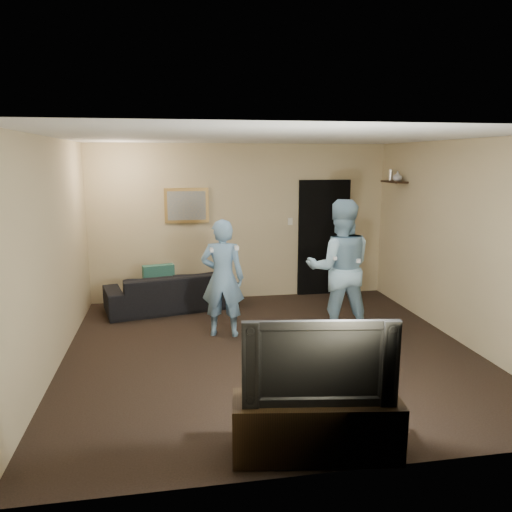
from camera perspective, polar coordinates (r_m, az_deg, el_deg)
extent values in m
plane|color=black|center=(6.35, 1.61, -10.73)|extent=(5.00, 5.00, 0.00)
cube|color=silver|center=(5.90, 1.75, 13.44)|extent=(5.00, 5.00, 0.04)
cube|color=tan|center=(8.42, -1.75, 3.87)|extent=(5.00, 0.04, 2.60)
cube|color=tan|center=(3.64, 9.65, -5.99)|extent=(5.00, 0.04, 2.60)
cube|color=tan|center=(6.01, -22.37, 0.11)|extent=(0.04, 5.00, 2.60)
cube|color=tan|center=(6.93, 22.38, 1.47)|extent=(0.04, 5.00, 2.60)
imported|color=black|center=(8.03, -9.67, -3.96)|extent=(2.14, 1.21, 0.59)
cube|color=#1A4E44|center=(7.99, -11.05, -2.71)|extent=(0.50, 0.26, 0.48)
cube|color=olive|center=(8.28, -7.94, 5.74)|extent=(0.72, 0.05, 0.57)
cube|color=slate|center=(8.26, -7.93, 5.72)|extent=(0.62, 0.01, 0.47)
cube|color=black|center=(8.76, 7.73, 2.07)|extent=(0.90, 0.06, 2.00)
cube|color=silver|center=(8.56, 3.93, 3.97)|extent=(0.08, 0.02, 0.12)
cube|color=black|center=(8.38, 15.51, 8.18)|extent=(0.20, 0.60, 0.03)
imported|color=silver|center=(8.28, 15.87, 8.77)|extent=(0.15, 0.15, 0.15)
cylinder|color=silver|center=(8.51, 15.14, 8.94)|extent=(0.06, 0.06, 0.18)
cube|color=black|center=(4.24, 6.91, -18.78)|extent=(1.39, 0.62, 0.48)
imported|color=black|center=(3.99, 7.11, -11.51)|extent=(1.20, 0.33, 0.69)
imported|color=#6B94BA|center=(6.66, -3.84, -2.54)|extent=(0.65, 0.50, 1.58)
cube|color=white|center=(6.34, -5.11, 0.70)|extent=(0.04, 0.14, 0.04)
cube|color=white|center=(6.37, -2.24, 0.93)|extent=(0.05, 0.09, 0.05)
imported|color=#88B0C7|center=(6.72, 9.52, -1.42)|extent=(1.00, 0.85, 1.84)
cube|color=white|center=(6.42, 8.88, -0.17)|extent=(0.04, 0.14, 0.04)
cube|color=white|center=(6.54, 11.52, -0.51)|extent=(0.05, 0.09, 0.05)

